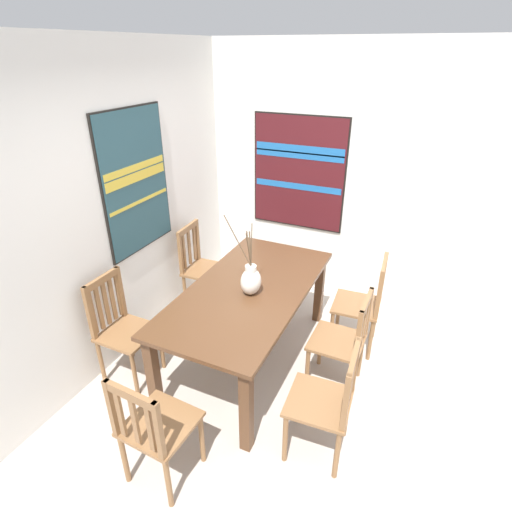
# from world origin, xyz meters

# --- Properties ---
(ground_plane) EXTENTS (6.40, 6.40, 0.03)m
(ground_plane) POSITION_xyz_m (0.00, 0.00, -0.01)
(ground_plane) COLOR #B2A89E
(wall_back) EXTENTS (6.40, 0.12, 2.70)m
(wall_back) POSITION_xyz_m (0.00, 1.86, 1.35)
(wall_back) COLOR silver
(wall_back) RESTS_ON ground_plane
(wall_side) EXTENTS (0.12, 6.40, 2.70)m
(wall_side) POSITION_xyz_m (1.86, 0.00, 1.35)
(wall_side) COLOR silver
(wall_side) RESTS_ON ground_plane
(dining_table) EXTENTS (1.88, 0.95, 0.77)m
(dining_table) POSITION_xyz_m (0.30, 0.68, 0.66)
(dining_table) COLOR #51331E
(dining_table) RESTS_ON ground_plane
(centerpiece_vase) EXTENTS (0.23, 0.30, 0.68)m
(centerpiece_vase) POSITION_xyz_m (0.24, 0.63, 0.89)
(centerpiece_vase) COLOR silver
(centerpiece_vase) RESTS_ON dining_table
(chair_0) EXTENTS (0.42, 0.42, 0.95)m
(chair_0) POSITION_xyz_m (-0.30, 1.58, 0.50)
(chair_0) COLOR brown
(chair_0) RESTS_ON ground_plane
(chair_1) EXTENTS (0.44, 0.44, 0.94)m
(chair_1) POSITION_xyz_m (0.91, 1.54, 0.48)
(chair_1) COLOR brown
(chair_1) RESTS_ON ground_plane
(chair_2) EXTENTS (0.45, 0.45, 0.94)m
(chair_2) POSITION_xyz_m (0.93, -0.20, 0.50)
(chair_2) COLOR brown
(chair_2) RESTS_ON ground_plane
(chair_3) EXTENTS (0.42, 0.42, 0.91)m
(chair_3) POSITION_xyz_m (0.33, -0.17, 0.47)
(chair_3) COLOR brown
(chair_3) RESTS_ON ground_plane
(chair_4) EXTENTS (0.44, 0.44, 0.90)m
(chair_4) POSITION_xyz_m (-1.01, 0.71, 0.47)
(chair_4) COLOR brown
(chair_4) RESTS_ON ground_plane
(chair_5) EXTENTS (0.45, 0.45, 0.91)m
(chair_5) POSITION_xyz_m (-0.35, -0.22, 0.48)
(chair_5) COLOR brown
(chair_5) RESTS_ON ground_plane
(painting_on_back_wall) EXTENTS (0.83, 0.05, 1.25)m
(painting_on_back_wall) POSITION_xyz_m (0.35, 1.79, 1.54)
(painting_on_back_wall) COLOR black
(painting_on_side_wall) EXTENTS (0.05, 1.04, 1.23)m
(painting_on_side_wall) POSITION_xyz_m (1.79, 0.78, 1.38)
(painting_on_side_wall) COLOR black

